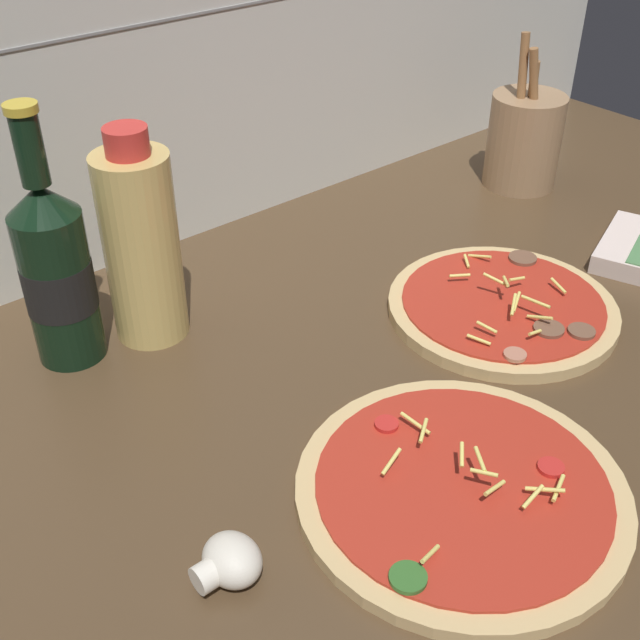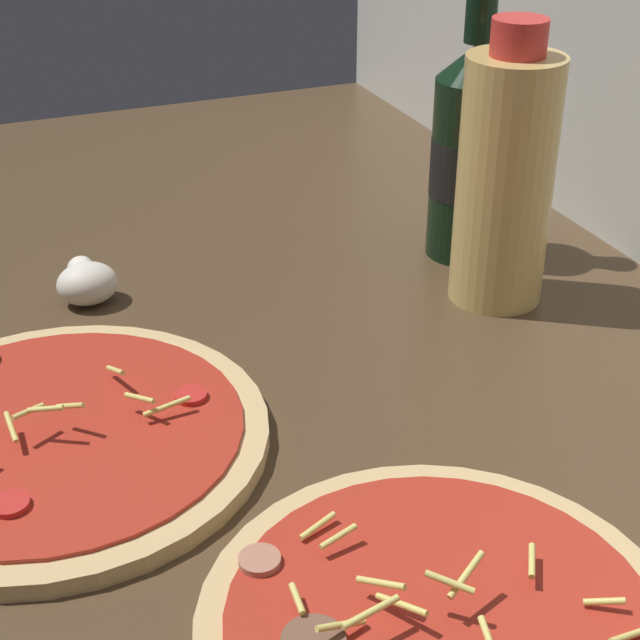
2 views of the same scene
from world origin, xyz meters
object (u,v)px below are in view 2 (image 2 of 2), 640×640
Objects in this scene: beer_bottle at (471,149)px; mushroom_left at (87,282)px; pizza_far at (441,628)px; pizza_near at (57,437)px; oil_bottle at (505,178)px.

beer_bottle is 35.11cm from mushroom_left.
mushroom_left is (-43.78, -9.86, 0.94)cm from pizza_far.
pizza_near reaches higher than mushroom_left.
beer_bottle is (-16.08, 39.69, 9.24)cm from pizza_near.
pizza_far reaches higher than pizza_near.
pizza_near is 5.27× the size of mushroom_left.
pizza_far is 0.95× the size of beer_bottle.
oil_bottle reaches higher than mushroom_left.
beer_bottle reaches higher than pizza_near.
mushroom_left is (-3.50, -33.96, -8.21)cm from beer_bottle.
pizza_near is 20.42cm from mushroom_left.
mushroom_left is (-19.58, 5.73, 1.02)cm from pizza_near.
beer_bottle is 5.05× the size of mushroom_left.
beer_bottle is at bearing 168.13° from oil_bottle.
pizza_far is at bearing -30.89° from beer_bottle.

